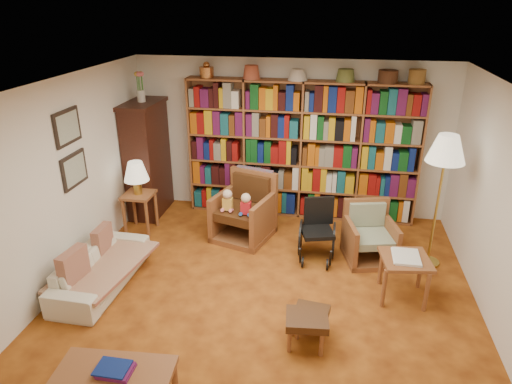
% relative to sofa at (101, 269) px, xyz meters
% --- Properties ---
extents(floor, '(5.00, 5.00, 0.00)m').
position_rel_sofa_xyz_m(floor, '(2.05, 0.14, -0.23)').
color(floor, '#B7621C').
rests_on(floor, ground).
extents(ceiling, '(5.00, 5.00, 0.00)m').
position_rel_sofa_xyz_m(ceiling, '(2.05, 0.14, 2.27)').
color(ceiling, white).
rests_on(ceiling, wall_back).
extents(wall_back, '(5.00, 0.00, 5.00)m').
position_rel_sofa_xyz_m(wall_back, '(2.05, 2.64, 1.02)').
color(wall_back, white).
rests_on(wall_back, floor).
extents(wall_front, '(5.00, 0.00, 5.00)m').
position_rel_sofa_xyz_m(wall_front, '(2.05, -2.36, 1.02)').
color(wall_front, white).
rests_on(wall_front, floor).
extents(wall_left, '(0.00, 5.00, 5.00)m').
position_rel_sofa_xyz_m(wall_left, '(-0.45, 0.14, 1.02)').
color(wall_left, white).
rests_on(wall_left, floor).
extents(wall_right, '(0.00, 5.00, 5.00)m').
position_rel_sofa_xyz_m(wall_right, '(4.55, 0.14, 1.02)').
color(wall_right, white).
rests_on(wall_right, floor).
extents(bookshelf, '(3.60, 0.30, 2.42)m').
position_rel_sofa_xyz_m(bookshelf, '(2.25, 2.47, 0.94)').
color(bookshelf, brown).
rests_on(bookshelf, floor).
extents(curio_cabinet, '(0.50, 0.95, 2.40)m').
position_rel_sofa_xyz_m(curio_cabinet, '(-0.20, 2.14, 0.72)').
color(curio_cabinet, '#36170E').
rests_on(curio_cabinet, floor).
extents(framed_pictures, '(0.03, 0.52, 0.97)m').
position_rel_sofa_xyz_m(framed_pictures, '(-0.43, 0.44, 1.39)').
color(framed_pictures, black).
rests_on(framed_pictures, wall_left).
extents(sofa, '(1.59, 0.65, 0.46)m').
position_rel_sofa_xyz_m(sofa, '(0.00, 0.00, 0.00)').
color(sofa, beige).
rests_on(sofa, floor).
extents(sofa_throw, '(0.94, 1.51, 0.04)m').
position_rel_sofa_xyz_m(sofa_throw, '(0.05, -0.00, 0.07)').
color(sofa_throw, beige).
rests_on(sofa_throw, sofa).
extents(cushion_left, '(0.12, 0.36, 0.36)m').
position_rel_sofa_xyz_m(cushion_left, '(-0.13, 0.35, 0.22)').
color(cushion_left, maroon).
rests_on(cushion_left, sofa).
extents(cushion_right, '(0.19, 0.43, 0.42)m').
position_rel_sofa_xyz_m(cushion_right, '(-0.13, -0.35, 0.22)').
color(cushion_right, maroon).
rests_on(cushion_right, sofa).
extents(side_table_lamp, '(0.44, 0.44, 0.62)m').
position_rel_sofa_xyz_m(side_table_lamp, '(-0.10, 1.47, 0.23)').
color(side_table_lamp, brown).
rests_on(side_table_lamp, floor).
extents(table_lamp, '(0.37, 0.37, 0.51)m').
position_rel_sofa_xyz_m(table_lamp, '(-0.10, 1.47, 0.73)').
color(table_lamp, gold).
rests_on(table_lamp, side_table_lamp).
extents(armchair_leather, '(0.99, 1.00, 0.98)m').
position_rel_sofa_xyz_m(armchair_leather, '(1.50, 1.63, 0.17)').
color(armchair_leather, brown).
rests_on(armchair_leather, floor).
extents(armchair_sage, '(0.79, 0.80, 0.79)m').
position_rel_sofa_xyz_m(armchair_sage, '(3.32, 1.28, 0.07)').
color(armchair_sage, brown).
rests_on(armchair_sage, floor).
extents(wheelchair, '(0.50, 0.67, 0.84)m').
position_rel_sofa_xyz_m(wheelchair, '(2.61, 1.18, 0.15)').
color(wheelchair, black).
rests_on(wheelchair, floor).
extents(floor_lamp, '(0.48, 0.48, 1.81)m').
position_rel_sofa_xyz_m(floor_lamp, '(4.12, 1.25, 1.33)').
color(floor_lamp, gold).
rests_on(floor_lamp, floor).
extents(side_table_papers, '(0.62, 0.62, 0.57)m').
position_rel_sofa_xyz_m(side_table_papers, '(3.67, 0.39, 0.23)').
color(side_table_papers, brown).
rests_on(side_table_papers, floor).
extents(footstool_a, '(0.40, 0.35, 0.30)m').
position_rel_sofa_xyz_m(footstool_a, '(2.64, -0.46, 0.02)').
color(footstool_a, '#462A12').
rests_on(footstool_a, floor).
extents(footstool_b, '(0.46, 0.40, 0.36)m').
position_rel_sofa_xyz_m(footstool_b, '(2.60, -0.64, 0.07)').
color(footstool_b, '#462A12').
rests_on(footstool_b, floor).
extents(coffee_table, '(1.04, 0.57, 0.47)m').
position_rel_sofa_xyz_m(coffee_table, '(1.04, -1.73, 0.13)').
color(coffee_table, brown).
rests_on(coffee_table, floor).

